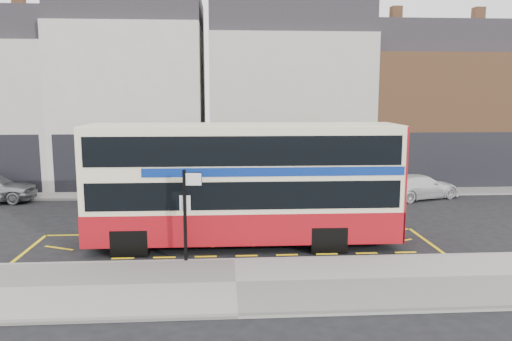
{
  "coord_description": "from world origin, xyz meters",
  "views": [
    {
      "loc": [
        -0.31,
        -15.4,
        5.25
      ],
      "look_at": [
        0.84,
        2.0,
        2.58
      ],
      "focal_mm": 35.0,
      "sensor_mm": 36.0,
      "label": 1
    }
  ],
  "objects": [
    {
      "name": "ground",
      "position": [
        0.0,
        0.0,
        0.0
      ],
      "size": [
        120.0,
        120.0,
        0.0
      ],
      "primitive_type": "plane",
      "color": "black",
      "rests_on": "ground"
    },
    {
      "name": "pavement",
      "position": [
        0.0,
        -2.3,
        0.07
      ],
      "size": [
        40.0,
        4.0,
        0.15
      ],
      "primitive_type": "cube",
      "color": "gray",
      "rests_on": "ground"
    },
    {
      "name": "kerb",
      "position": [
        0.0,
        -0.38,
        0.07
      ],
      "size": [
        40.0,
        0.15,
        0.15
      ],
      "primitive_type": "cube",
      "color": "gray",
      "rests_on": "ground"
    },
    {
      "name": "far_pavement",
      "position": [
        0.0,
        11.0,
        0.07
      ],
      "size": [
        50.0,
        3.0,
        0.15
      ],
      "primitive_type": "cube",
      "color": "gray",
      "rests_on": "ground"
    },
    {
      "name": "road_markings",
      "position": [
        0.0,
        1.6,
        0.01
      ],
      "size": [
        14.0,
        3.4,
        0.01
      ],
      "primitive_type": null,
      "color": "yellow",
      "rests_on": "ground"
    },
    {
      "name": "terrace_left",
      "position": [
        -5.5,
        14.99,
        5.32
      ],
      "size": [
        8.0,
        8.01,
        11.8
      ],
      "color": "silver",
      "rests_on": "ground"
    },
    {
      "name": "terrace_green_shop",
      "position": [
        3.5,
        14.99,
        5.07
      ],
      "size": [
        9.0,
        8.01,
        11.3
      ],
      "color": "beige",
      "rests_on": "ground"
    },
    {
      "name": "terrace_right",
      "position": [
        12.5,
        14.99,
        4.57
      ],
      "size": [
        9.0,
        8.01,
        10.3
      ],
      "color": "#97613C",
      "rests_on": "ground"
    },
    {
      "name": "double_decker_bus",
      "position": [
        0.42,
        1.52,
        2.23
      ],
      "size": [
        10.66,
        2.57,
        4.25
      ],
      "rotation": [
        0.0,
        0.0,
        -0.01
      ],
      "color": "#FFEEC2",
      "rests_on": "ground"
    },
    {
      "name": "bus_stop_post",
      "position": [
        -1.44,
        -0.4,
        1.87
      ],
      "size": [
        0.7,
        0.14,
        2.84
      ],
      "rotation": [
        0.0,
        0.0,
        -0.07
      ],
      "color": "black",
      "rests_on": "pavement"
    },
    {
      "name": "car_grey",
      "position": [
        0.9,
        8.77,
        0.72
      ],
      "size": [
        4.38,
        1.58,
        1.44
      ],
      "primitive_type": "imported",
      "rotation": [
        0.0,
        0.0,
        1.56
      ],
      "color": "#393B40",
      "rests_on": "ground"
    },
    {
      "name": "car_white",
      "position": [
        9.62,
        8.89,
        0.62
      ],
      "size": [
        4.59,
        3.04,
        1.24
      ],
      "primitive_type": "imported",
      "rotation": [
        0.0,
        0.0,
        1.91
      ],
      "color": "white",
      "rests_on": "ground"
    },
    {
      "name": "street_tree_right",
      "position": [
        9.16,
        12.29,
        3.54
      ],
      "size": [
        2.4,
        2.4,
        5.19
      ],
      "color": "black",
      "rests_on": "ground"
    }
  ]
}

